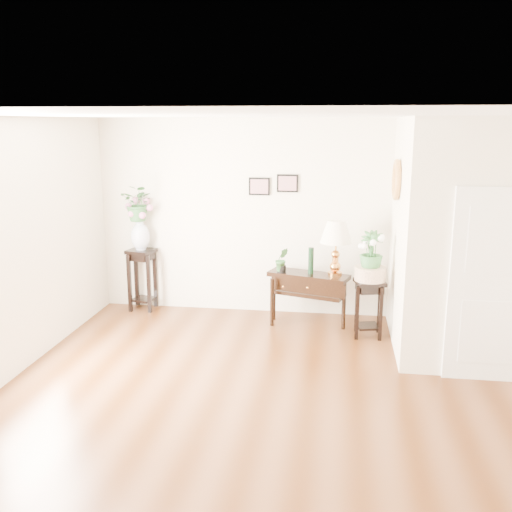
% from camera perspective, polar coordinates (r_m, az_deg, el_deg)
% --- Properties ---
extents(floor, '(6.00, 5.50, 0.02)m').
position_cam_1_polar(floor, '(5.95, 2.97, -14.12)').
color(floor, brown).
rests_on(floor, ground).
extents(ceiling, '(6.00, 5.50, 0.02)m').
position_cam_1_polar(ceiling, '(5.29, 3.34, 13.93)').
color(ceiling, white).
rests_on(ceiling, ground).
extents(wall_back, '(6.00, 0.02, 2.80)m').
position_cam_1_polar(wall_back, '(8.14, 4.89, 3.74)').
color(wall_back, white).
rests_on(wall_back, ground).
extents(wall_front, '(6.00, 0.02, 2.80)m').
position_cam_1_polar(wall_front, '(2.89, -1.95, -14.25)').
color(wall_front, white).
rests_on(wall_front, ground).
extents(partition, '(1.80, 1.95, 2.80)m').
position_cam_1_polar(partition, '(7.35, 20.98, 1.89)').
color(partition, white).
rests_on(partition, floor).
extents(door, '(0.90, 0.05, 2.10)m').
position_cam_1_polar(door, '(6.49, 22.59, -2.87)').
color(door, white).
rests_on(door, floor).
extents(art_print_left, '(0.30, 0.02, 0.25)m').
position_cam_1_polar(art_print_left, '(8.13, 0.33, 6.97)').
color(art_print_left, black).
rests_on(art_print_left, wall_back).
extents(art_print_right, '(0.30, 0.02, 0.25)m').
position_cam_1_polar(art_print_right, '(8.08, 3.17, 7.27)').
color(art_print_right, black).
rests_on(art_print_right, wall_back).
extents(wall_ornament, '(0.07, 0.51, 0.51)m').
position_cam_1_polar(wall_ornament, '(7.24, 13.86, 7.42)').
color(wall_ornament, '#D5964B').
rests_on(wall_ornament, partition).
extents(console_table, '(1.15, 0.68, 0.73)m').
position_cam_1_polar(console_table, '(7.89, 5.23, -4.30)').
color(console_table, black).
rests_on(console_table, floor).
extents(table_lamp, '(0.51, 0.51, 0.75)m').
position_cam_1_polar(table_lamp, '(7.70, 7.97, 0.69)').
color(table_lamp, '#CF873B').
rests_on(table_lamp, console_table).
extents(green_vase, '(0.08, 0.08, 0.36)m').
position_cam_1_polar(green_vase, '(7.75, 5.51, -0.53)').
color(green_vase, black).
rests_on(green_vase, console_table).
extents(potted_plant, '(0.22, 0.20, 0.33)m').
position_cam_1_polar(potted_plant, '(7.78, 2.59, -0.48)').
color(potted_plant, '#2F6730').
rests_on(potted_plant, console_table).
extents(plant_stand_a, '(0.43, 0.43, 0.92)m').
position_cam_1_polar(plant_stand_a, '(8.64, -11.29, -2.31)').
color(plant_stand_a, black).
rests_on(plant_stand_a, floor).
extents(porcelain_vase, '(0.31, 0.31, 0.47)m').
position_cam_1_polar(porcelain_vase, '(8.49, -11.50, 2.13)').
color(porcelain_vase, silver).
rests_on(porcelain_vase, plant_stand_a).
extents(lily_arrangement, '(0.55, 0.51, 0.53)m').
position_cam_1_polar(lily_arrangement, '(8.42, -11.63, 5.06)').
color(lily_arrangement, '#2F6730').
rests_on(lily_arrangement, porcelain_vase).
extents(plant_stand_b, '(0.43, 0.43, 0.76)m').
position_cam_1_polar(plant_stand_b, '(7.58, 11.19, -5.15)').
color(plant_stand_b, black).
rests_on(plant_stand_b, floor).
extents(ceramic_bowl, '(0.42, 0.42, 0.18)m').
position_cam_1_polar(ceramic_bowl, '(7.45, 11.35, -1.80)').
color(ceramic_bowl, beige).
rests_on(ceramic_bowl, plant_stand_b).
extents(narcissus, '(0.29, 0.29, 0.52)m').
position_cam_1_polar(narcissus, '(7.38, 11.45, 0.46)').
color(narcissus, '#2F6730').
rests_on(narcissus, ceramic_bowl).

